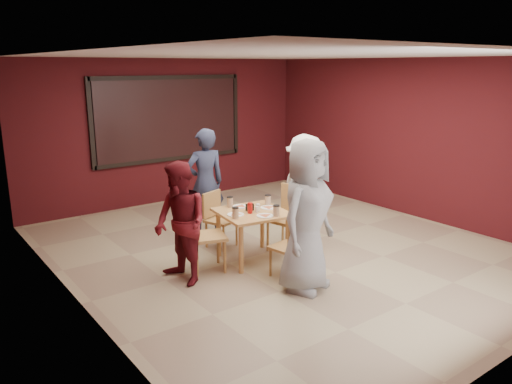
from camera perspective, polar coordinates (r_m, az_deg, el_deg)
floor at (r=7.54m, az=2.95°, el=-6.45°), size 7.00×7.00×0.00m
window_blinds at (r=10.00m, az=-9.80°, el=8.24°), size 3.00×0.02×1.50m
dining_table at (r=6.92m, az=-0.42°, el=-2.88°), size 1.02×1.02×0.86m
chair_front at (r=6.40m, az=4.11°, el=-6.02°), size 0.44×0.44×0.80m
chair_back at (r=7.53m, az=-4.41°, el=-2.73°), size 0.51×0.51×0.83m
chair_left at (r=6.61m, az=-6.27°, el=-4.60°), size 0.58×0.58×0.95m
chair_right at (r=7.36m, az=3.81°, el=-2.52°), size 0.56×0.56×0.96m
diner_front at (r=5.96m, az=5.79°, el=-2.74°), size 1.05×0.85×1.86m
diner_back at (r=7.93m, az=-5.83°, el=1.07°), size 0.69×0.51×1.72m
diner_left at (r=6.22m, az=-8.61°, el=-3.60°), size 0.64×0.79×1.54m
diner_right at (r=7.62m, az=5.58°, el=0.31°), size 0.87×1.20×1.67m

